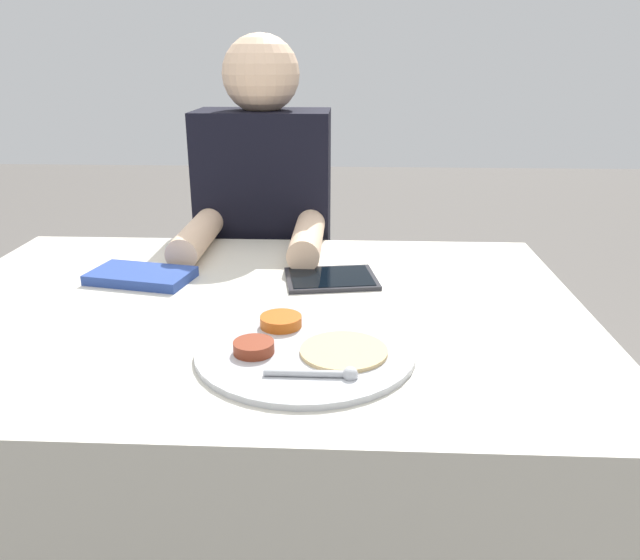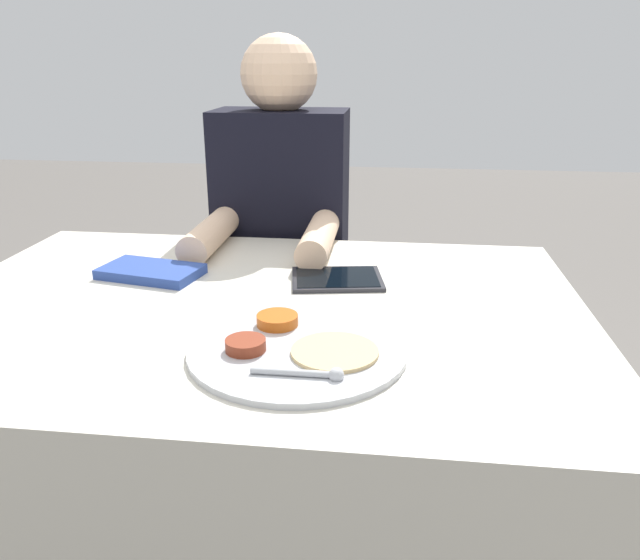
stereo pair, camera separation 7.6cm
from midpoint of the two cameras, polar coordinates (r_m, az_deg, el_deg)
name	(u,v)px [view 1 (the left image)]	position (r m, az deg, el deg)	size (l,w,h in m)	color
dining_table	(258,477)	(1.33, -7.42, -17.50)	(1.21, 0.87, 0.75)	beige
thali_tray	(304,348)	(0.96, -3.71, -6.30)	(0.34, 0.34, 0.03)	#B7BABF
red_notebook	(141,277)	(1.32, -17.63, 0.29)	(0.22, 0.15, 0.02)	silver
tablet_device	(331,278)	(1.26, -0.71, 0.12)	(0.20, 0.17, 0.01)	#28282D
person_diner	(267,284)	(1.72, -6.14, -0.38)	(0.34, 0.49, 1.24)	black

